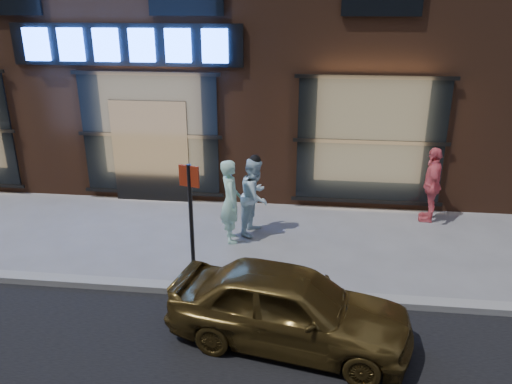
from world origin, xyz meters
TOP-DOWN VIEW (x-y plane):
  - ground at (0.00, 0.00)m, footprint 90.00×90.00m
  - curb at (0.00, 0.00)m, footprint 60.00×0.25m
  - man_bowtie at (2.20, 1.99)m, footprint 0.57×0.70m
  - man_cap at (2.63, 2.41)m, footprint 0.78×0.91m
  - passerby at (6.32, 3.48)m, footprint 0.58×1.02m
  - gold_sedan at (3.52, -1.08)m, footprint 3.53×1.96m
  - sign_post at (1.87, 0.20)m, footprint 0.34×0.12m

SIDE VIEW (x-z plane):
  - ground at x=0.00m, z-range 0.00..0.00m
  - curb at x=0.00m, z-range 0.00..0.12m
  - gold_sedan at x=3.52m, z-range 0.00..1.14m
  - man_cap at x=2.63m, z-range 0.00..1.60m
  - passerby at x=6.32m, z-range 0.00..1.64m
  - man_bowtie at x=2.20m, z-range 0.00..1.67m
  - sign_post at x=1.87m, z-range 0.22..2.37m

